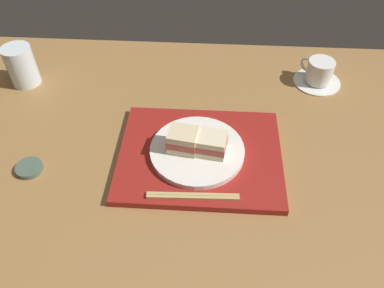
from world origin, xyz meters
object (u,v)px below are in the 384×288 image
at_px(drinking_glass, 21,66).
at_px(small_sauce_dish, 29,168).
at_px(sandwich_far, 212,144).
at_px(coffee_cup, 319,73).
at_px(chopsticks_pair, 193,196).
at_px(sandwich_near, 183,140).
at_px(sandwich_plate, 197,152).

relative_size(drinking_glass, small_sauce_dish, 1.88).
height_order(sandwich_far, coffee_cup, sandwich_far).
height_order(sandwich_far, drinking_glass, drinking_glass).
relative_size(sandwich_far, chopsticks_pair, 0.38).
bearing_deg(sandwich_near, small_sauce_dish, -169.96).
xyz_separation_m(sandwich_near, drinking_glass, (-0.47, 0.26, -0.00)).
bearing_deg(sandwich_near, chopsticks_pair, -76.89).
bearing_deg(chopsticks_pair, sandwich_far, 73.94).
distance_m(chopsticks_pair, small_sauce_dish, 0.39).
relative_size(sandwich_near, small_sauce_dish, 1.22).
xyz_separation_m(sandwich_near, coffee_cup, (0.36, 0.31, -0.03)).
xyz_separation_m(sandwich_plate, coffee_cup, (0.33, 0.32, 0.01)).
relative_size(sandwich_plate, drinking_glass, 1.93).
xyz_separation_m(coffee_cup, small_sauce_dish, (-0.71, -0.38, -0.02)).
bearing_deg(sandwich_far, sandwich_plate, 173.70).
relative_size(sandwich_plate, coffee_cup, 1.65).
xyz_separation_m(sandwich_plate, sandwich_near, (-0.03, 0.00, 0.03)).
bearing_deg(coffee_cup, chopsticks_pair, -127.00).
xyz_separation_m(sandwich_near, small_sauce_dish, (-0.35, -0.06, -0.05)).
relative_size(sandwich_far, small_sauce_dish, 1.24).
distance_m(drinking_glass, small_sauce_dish, 0.35).
relative_size(sandwich_plate, sandwich_far, 2.93).
relative_size(sandwich_plate, small_sauce_dish, 3.63).
bearing_deg(drinking_glass, coffee_cup, 3.55).
height_order(sandwich_near, coffee_cup, sandwich_near).
bearing_deg(chopsticks_pair, drinking_glass, 142.30).
xyz_separation_m(sandwich_plate, drinking_glass, (-0.51, 0.26, 0.03)).
distance_m(sandwich_near, small_sauce_dish, 0.36).
height_order(sandwich_plate, drinking_glass, drinking_glass).
distance_m(sandwich_far, chopsticks_pair, 0.13).
height_order(sandwich_far, small_sauce_dish, sandwich_far).
relative_size(coffee_cup, drinking_glass, 1.17).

